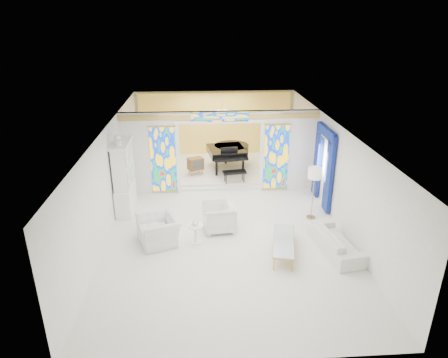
{
  "coord_description": "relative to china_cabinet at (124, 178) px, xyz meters",
  "views": [
    {
      "loc": [
        -0.76,
        -11.6,
        6.05
      ],
      "look_at": [
        0.02,
        0.2,
        1.2
      ],
      "focal_mm": 32.0,
      "sensor_mm": 36.0,
      "label": 1
    }
  ],
  "objects": [
    {
      "name": "side_table",
      "position": [
        2.3,
        -2.23,
        -0.8
      ],
      "size": [
        0.54,
        0.54,
        0.57
      ],
      "rotation": [
        0.0,
        0.0,
        -0.2
      ],
      "color": "white",
      "rests_on": "floor"
    },
    {
      "name": "wall_front",
      "position": [
        3.22,
        -6.6,
        0.33
      ],
      "size": [
        7.0,
        0.02,
        3.0
      ],
      "primitive_type": "cube",
      "color": "silver",
      "rests_on": "floor"
    },
    {
      "name": "wall_left",
      "position": [
        -0.28,
        -0.6,
        0.33
      ],
      "size": [
        0.02,
        12.0,
        3.0
      ],
      "primitive_type": "cube",
      "color": "silver",
      "rests_on": "floor"
    },
    {
      "name": "china_cabinet",
      "position": [
        0.0,
        0.0,
        0.0
      ],
      "size": [
        0.56,
        1.46,
        2.72
      ],
      "color": "white",
      "rests_on": "floor"
    },
    {
      "name": "stained_glass_left",
      "position": [
        1.19,
        1.29,
        0.13
      ],
      "size": [
        0.9,
        0.04,
        2.4
      ],
      "primitive_type": "cube",
      "color": "gold",
      "rests_on": "partition_wall"
    },
    {
      "name": "gold_curtain_back",
      "position": [
        3.22,
        5.28,
        0.33
      ],
      "size": [
        6.7,
        0.1,
        2.9
      ],
      "primitive_type": "cube",
      "color": "#F9CC56",
      "rests_on": "wall_back"
    },
    {
      "name": "blue_drapes",
      "position": [
        6.62,
        0.1,
        0.41
      ],
      "size": [
        0.14,
        1.85,
        2.65
      ],
      "color": "navy",
      "rests_on": "wall_right"
    },
    {
      "name": "ceiling",
      "position": [
        3.22,
        -0.6,
        1.83
      ],
      "size": [
        7.0,
        12.0,
        0.02
      ],
      "primitive_type": "cube",
      "color": "white",
      "rests_on": "wall_back"
    },
    {
      "name": "chandelier",
      "position": [
        3.42,
        3.4,
        1.38
      ],
      "size": [
        0.48,
        0.48,
        0.3
      ],
      "primitive_type": "cylinder",
      "color": "#BB9541",
      "rests_on": "ceiling"
    },
    {
      "name": "armchair_right",
      "position": [
        3.01,
        -1.52,
        -0.74
      ],
      "size": [
        1.04,
        1.01,
        0.86
      ],
      "primitive_type": "imported",
      "rotation": [
        0.0,
        0.0,
        -1.47
      ],
      "color": "white",
      "rests_on": "floor"
    },
    {
      "name": "tv_console",
      "position": [
        2.31,
        2.69,
        -0.55
      ],
      "size": [
        0.69,
        0.59,
        0.67
      ],
      "rotation": [
        0.0,
        0.0,
        0.41
      ],
      "color": "brown",
      "rests_on": "alcove_platform"
    },
    {
      "name": "grand_piano",
      "position": [
        3.7,
        3.36,
        -0.25
      ],
      "size": [
        1.86,
        2.88,
        1.09
      ],
      "rotation": [
        0.0,
        0.0,
        0.14
      ],
      "color": "black",
      "rests_on": "alcove_platform"
    },
    {
      "name": "floor",
      "position": [
        3.22,
        -0.6,
        -1.17
      ],
      "size": [
        12.0,
        12.0,
        0.0
      ],
      "primitive_type": "plane",
      "color": "white",
      "rests_on": "ground"
    },
    {
      "name": "stained_glass_transom",
      "position": [
        3.22,
        1.29,
        1.65
      ],
      "size": [
        2.0,
        0.04,
        0.34
      ],
      "primitive_type": "cube",
      "color": "gold",
      "rests_on": "partition_wall"
    },
    {
      "name": "wall_right",
      "position": [
        6.72,
        -0.6,
        0.33
      ],
      "size": [
        0.02,
        12.0,
        3.0
      ],
      "primitive_type": "cube",
      "color": "silver",
      "rests_on": "floor"
    },
    {
      "name": "sofa",
      "position": [
        6.17,
        -2.92,
        -0.87
      ],
      "size": [
        1.12,
        2.18,
        0.61
      ],
      "primitive_type": "imported",
      "rotation": [
        0.0,
        0.0,
        1.73
      ],
      "color": "silver",
      "rests_on": "floor"
    },
    {
      "name": "alcove_platform",
      "position": [
        3.22,
        3.5,
        -1.08
      ],
      "size": [
        6.8,
        3.8,
        0.18
      ],
      "primitive_type": "cube",
      "color": "white",
      "rests_on": "floor"
    },
    {
      "name": "partition_wall",
      "position": [
        3.22,
        1.4,
        0.48
      ],
      "size": [
        7.0,
        0.22,
        3.0
      ],
      "color": "silver",
      "rests_on": "floor"
    },
    {
      "name": "coffee_table",
      "position": [
        4.7,
        -2.93,
        -0.8
      ],
      "size": [
        0.93,
        1.89,
        0.41
      ],
      "rotation": [
        0.0,
        0.0,
        -0.21
      ],
      "color": "silver",
      "rests_on": "floor"
    },
    {
      "name": "floor_lamp",
      "position": [
        6.02,
        -0.96,
        0.3
      ],
      "size": [
        0.51,
        0.51,
        1.72
      ],
      "rotation": [
        0.0,
        0.0,
        -0.26
      ],
      "color": "#BB9541",
      "rests_on": "floor"
    },
    {
      "name": "vase",
      "position": [
        2.3,
        -2.23,
        -0.51
      ],
      "size": [
        0.19,
        0.19,
        0.19
      ],
      "primitive_type": "imported",
      "rotation": [
        0.0,
        0.0,
        -0.08
      ],
      "color": "white",
      "rests_on": "side_table"
    },
    {
      "name": "armchair_left",
      "position": [
        1.26,
        -2.11,
        -0.77
      ],
      "size": [
        1.41,
        1.5,
        0.79
      ],
      "primitive_type": "imported",
      "rotation": [
        0.0,
        0.0,
        -1.23
      ],
      "color": "white",
      "rests_on": "floor"
    },
    {
      "name": "wall_back",
      "position": [
        3.22,
        5.4,
        0.33
      ],
      "size": [
        7.0,
        0.02,
        3.0
      ],
      "primitive_type": "cube",
      "color": "silver",
      "rests_on": "floor"
    },
    {
      "name": "stained_glass_right",
      "position": [
        5.25,
        1.29,
        0.13
      ],
      "size": [
        0.9,
        0.04,
        2.4
      ],
      "primitive_type": "cube",
      "color": "gold",
      "rests_on": "partition_wall"
    }
  ]
}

